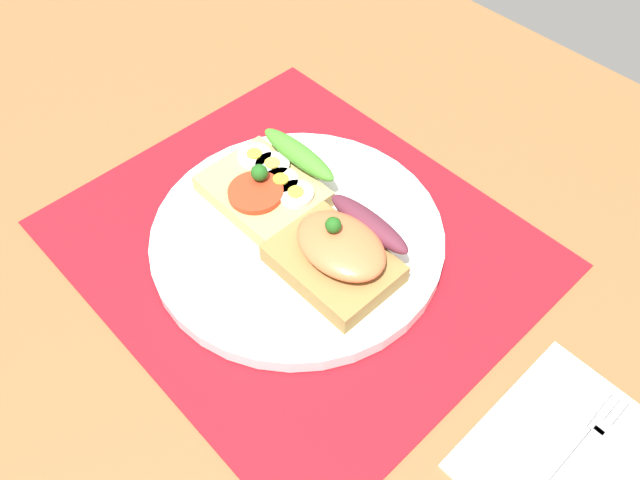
# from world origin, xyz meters

# --- Properties ---
(ground_plane) EXTENTS (1.20, 0.90, 0.03)m
(ground_plane) POSITION_xyz_m (0.00, 0.00, -0.02)
(ground_plane) COLOR brown
(placemat) EXTENTS (0.41, 0.35, 0.00)m
(placemat) POSITION_xyz_m (0.00, 0.00, 0.00)
(placemat) COLOR maroon
(placemat) RESTS_ON ground_plane
(plate) EXTENTS (0.27, 0.27, 0.01)m
(plate) POSITION_xyz_m (0.00, 0.00, 0.01)
(plate) COLOR white
(plate) RESTS_ON placemat
(sandwich_egg_tomato) EXTENTS (0.11, 0.10, 0.04)m
(sandwich_egg_tomato) POSITION_xyz_m (-0.05, 0.01, 0.03)
(sandwich_egg_tomato) COLOR tan
(sandwich_egg_tomato) RESTS_ON plate
(sandwich_salmon) EXTENTS (0.11, 0.09, 0.06)m
(sandwich_salmon) POSITION_xyz_m (0.05, -0.00, 0.04)
(sandwich_salmon) COLOR olive
(sandwich_salmon) RESTS_ON plate
(napkin) EXTENTS (0.14, 0.15, 0.01)m
(napkin) POSITION_xyz_m (0.30, 0.01, 0.00)
(napkin) COLOR white
(napkin) RESTS_ON ground_plane
(fork) EXTENTS (0.02, 0.14, 0.00)m
(fork) POSITION_xyz_m (0.29, 0.01, 0.01)
(fork) COLOR #B7B7BC
(fork) RESTS_ON napkin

